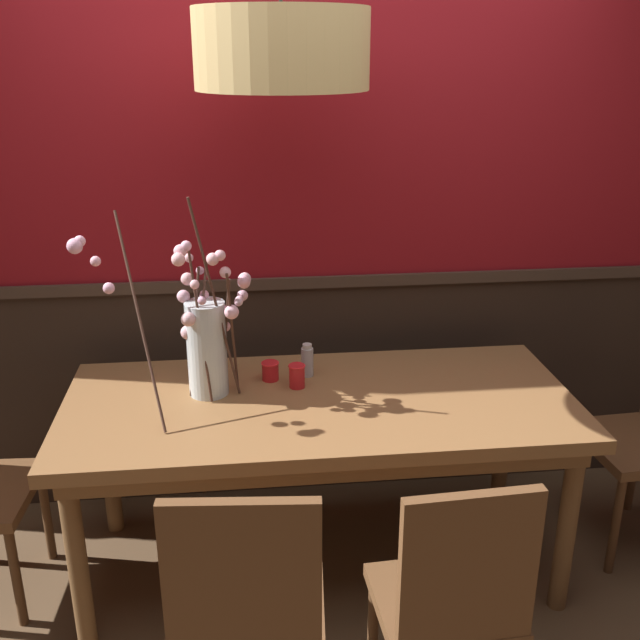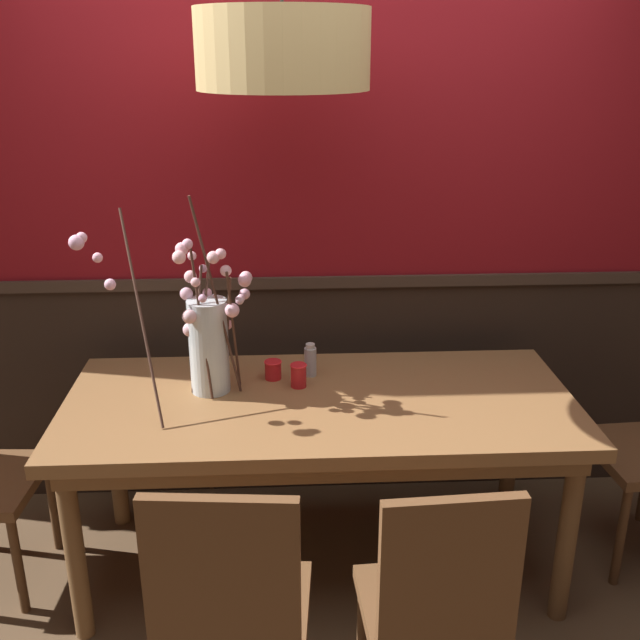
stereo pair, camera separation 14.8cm
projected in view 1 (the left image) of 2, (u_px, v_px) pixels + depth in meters
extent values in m
plane|color=brown|center=(320.00, 563.00, 3.07)|extent=(24.00, 24.00, 0.00)
cube|color=#2D2119|center=(305.00, 386.00, 3.49)|extent=(4.43, 0.12, 1.03)
cube|color=#3E2E24|center=(304.00, 279.00, 3.29)|extent=(4.43, 0.14, 0.05)
cube|color=maroon|center=(302.00, 58.00, 2.98)|extent=(4.43, 0.12, 1.90)
cube|color=olive|center=(320.00, 405.00, 2.82)|extent=(1.94, 0.87, 0.05)
cube|color=brown|center=(320.00, 420.00, 2.84)|extent=(1.83, 0.76, 0.08)
cylinder|color=brown|center=(77.00, 562.00, 2.54)|extent=(0.07, 0.07, 0.71)
cylinder|color=brown|center=(567.00, 528.00, 2.72)|extent=(0.07, 0.07, 0.71)
cylinder|color=brown|center=(108.00, 459.00, 3.18)|extent=(0.07, 0.07, 0.71)
cylinder|color=brown|center=(503.00, 436.00, 3.36)|extent=(0.07, 0.07, 0.71)
cylinder|color=brown|center=(47.00, 515.00, 3.04)|extent=(0.04, 0.04, 0.42)
cylinder|color=brown|center=(16.00, 577.00, 2.68)|extent=(0.04, 0.04, 0.42)
cube|color=brown|center=(634.00, 445.00, 3.07)|extent=(0.41, 0.47, 0.04)
cylinder|color=brown|center=(615.00, 526.00, 2.95)|extent=(0.04, 0.04, 0.44)
cylinder|color=brown|center=(568.00, 474.00, 3.31)|extent=(0.04, 0.04, 0.44)
cylinder|color=brown|center=(634.00, 467.00, 3.36)|extent=(0.04, 0.04, 0.44)
cube|color=brown|center=(240.00, 392.00, 3.60)|extent=(0.48, 0.41, 0.04)
cube|color=brown|center=(236.00, 336.00, 3.68)|extent=(0.43, 0.06, 0.41)
cylinder|color=brown|center=(285.00, 446.00, 3.56)|extent=(0.04, 0.04, 0.42)
cylinder|color=brown|center=(202.00, 453.00, 3.50)|extent=(0.04, 0.04, 0.42)
cylinder|color=brown|center=(277.00, 415.00, 3.86)|extent=(0.04, 0.04, 0.42)
cylinder|color=brown|center=(201.00, 422.00, 3.80)|extent=(0.04, 0.04, 0.42)
cube|color=brown|center=(250.00, 612.00, 2.18)|extent=(0.47, 0.43, 0.04)
cube|color=brown|center=(242.00, 580.00, 1.92)|extent=(0.42, 0.07, 0.48)
cylinder|color=brown|center=(197.00, 635.00, 2.41)|extent=(0.04, 0.04, 0.43)
cylinder|color=brown|center=(313.00, 633.00, 2.42)|extent=(0.04, 0.04, 0.43)
cube|color=brown|center=(443.00, 603.00, 2.23)|extent=(0.43, 0.40, 0.04)
cube|color=brown|center=(469.00, 570.00, 1.98)|extent=(0.39, 0.06, 0.48)
cylinder|color=brown|center=(373.00, 632.00, 2.43)|extent=(0.04, 0.04, 0.42)
cylinder|color=brown|center=(473.00, 619.00, 2.49)|extent=(0.04, 0.04, 0.42)
cylinder|color=silver|center=(207.00, 349.00, 2.79)|extent=(0.15, 0.15, 0.37)
cylinder|color=silver|center=(209.00, 382.00, 2.84)|extent=(0.13, 0.13, 0.08)
cylinder|color=#472D23|center=(200.00, 326.00, 2.70)|extent=(0.07, 0.08, 0.59)
sphere|color=#F6B7C3|center=(195.00, 284.00, 2.61)|extent=(0.03, 0.03, 0.03)
sphere|color=#FDBABF|center=(178.00, 259.00, 2.56)|extent=(0.05, 0.05, 0.05)
sphere|color=beige|center=(188.00, 319.00, 2.67)|extent=(0.05, 0.05, 0.05)
sphere|color=#E6A9CC|center=(202.00, 301.00, 2.63)|extent=(0.03, 0.03, 0.03)
sphere|color=#F2AFBD|center=(180.00, 251.00, 2.59)|extent=(0.05, 0.05, 0.05)
sphere|color=#EFAEC8|center=(186.00, 246.00, 2.58)|extent=(0.04, 0.04, 0.04)
cylinder|color=#472D23|center=(140.00, 319.00, 2.60)|extent=(0.18, 0.40, 0.70)
sphere|color=#EBABCC|center=(75.00, 246.00, 2.41)|extent=(0.05, 0.05, 0.05)
sphere|color=#F4B1CE|center=(80.00, 241.00, 2.42)|extent=(0.04, 0.04, 0.04)
sphere|color=#F4ABC2|center=(95.00, 261.00, 2.49)|extent=(0.04, 0.04, 0.04)
sphere|color=#F3B4D2|center=(109.00, 288.00, 2.51)|extent=(0.04, 0.04, 0.04)
cylinder|color=#472D23|center=(215.00, 301.00, 2.68)|extent=(0.16, 0.05, 0.77)
sphere|color=#F2B3BC|center=(213.00, 259.00, 2.59)|extent=(0.05, 0.05, 0.05)
sphere|color=#F5B9C5|center=(225.00, 272.00, 2.61)|extent=(0.04, 0.04, 0.04)
sphere|color=#FDB2C3|center=(220.00, 255.00, 2.59)|extent=(0.04, 0.04, 0.04)
cylinder|color=#472D23|center=(226.00, 333.00, 2.79)|extent=(0.06, 0.14, 0.47)
sphere|color=#E7B4CC|center=(242.00, 295.00, 2.77)|extent=(0.04, 0.04, 0.04)
sphere|color=#FDB1BD|center=(225.00, 326.00, 2.79)|extent=(0.04, 0.04, 0.04)
sphere|color=#FAB1CD|center=(228.00, 311.00, 2.76)|extent=(0.04, 0.04, 0.04)
cylinder|color=#472D23|center=(200.00, 327.00, 2.80)|extent=(0.09, 0.01, 0.51)
sphere|color=#FAB4C3|center=(202.00, 311.00, 2.78)|extent=(0.05, 0.05, 0.05)
sphere|color=#EAB9C9|center=(198.00, 308.00, 2.76)|extent=(0.05, 0.05, 0.05)
sphere|color=#EFB2C0|center=(189.00, 258.00, 2.72)|extent=(0.03, 0.03, 0.03)
sphere|color=#FCB5CB|center=(204.00, 295.00, 2.78)|extent=(0.04, 0.04, 0.04)
sphere|color=#E8ACC9|center=(200.00, 271.00, 2.75)|extent=(0.03, 0.03, 0.03)
cylinder|color=#472D23|center=(195.00, 332.00, 2.77)|extent=(0.07, 0.09, 0.49)
sphere|color=#F8BAC0|center=(187.00, 279.00, 2.75)|extent=(0.05, 0.05, 0.05)
sphere|color=beige|center=(188.00, 332.00, 2.75)|extent=(0.05, 0.05, 0.05)
sphere|color=#E6AEC4|center=(183.00, 296.00, 2.75)|extent=(0.05, 0.05, 0.05)
sphere|color=#F0A6C0|center=(193.00, 342.00, 2.75)|extent=(0.04, 0.04, 0.04)
cylinder|color=#472D23|center=(233.00, 333.00, 2.74)|extent=(0.03, 0.15, 0.51)
sphere|color=#E6ACBC|center=(245.00, 279.00, 2.68)|extent=(0.05, 0.05, 0.05)
sphere|color=#E9ADC3|center=(244.00, 282.00, 2.65)|extent=(0.05, 0.05, 0.05)
sphere|color=#F2B3C8|center=(232.00, 312.00, 2.68)|extent=(0.05, 0.05, 0.05)
sphere|color=#F5AAC4|center=(243.00, 281.00, 2.64)|extent=(0.04, 0.04, 0.04)
sphere|color=silver|center=(238.00, 302.00, 2.70)|extent=(0.03, 0.03, 0.03)
sphere|color=#E8B4C7|center=(239.00, 300.00, 2.73)|extent=(0.03, 0.03, 0.03)
cylinder|color=red|center=(297.00, 376.00, 2.89)|extent=(0.06, 0.06, 0.10)
torus|color=red|center=(297.00, 366.00, 2.87)|extent=(0.07, 0.07, 0.01)
cylinder|color=silver|center=(297.00, 379.00, 2.89)|extent=(0.04, 0.04, 0.05)
cylinder|color=red|center=(270.00, 371.00, 2.95)|extent=(0.07, 0.07, 0.08)
torus|color=red|center=(270.00, 363.00, 2.94)|extent=(0.07, 0.07, 0.01)
cylinder|color=silver|center=(270.00, 374.00, 2.96)|extent=(0.05, 0.05, 0.04)
cylinder|color=#ADADB2|center=(307.00, 362.00, 2.98)|extent=(0.05, 0.05, 0.12)
cylinder|color=beige|center=(307.00, 346.00, 2.96)|extent=(0.04, 0.04, 0.02)
cylinder|color=tan|center=(282.00, 49.00, 2.42)|extent=(0.58, 0.58, 0.26)
sphere|color=#F9EAB7|center=(282.00, 62.00, 2.43)|extent=(0.14, 0.14, 0.14)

